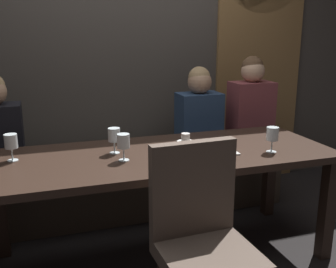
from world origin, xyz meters
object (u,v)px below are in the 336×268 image
at_px(wine_glass_near_right, 114,135).
at_px(dessert_plate, 221,150).
at_px(diner_far_end, 251,107).
at_px(wine_glass_far_left, 123,142).
at_px(wine_glass_center_front, 11,142).
at_px(banquette_bench, 138,187).
at_px(diner_bearded, 199,115).
at_px(dining_table, 162,166).
at_px(fork_on_table, 200,154).
at_px(espresso_cup, 186,139).
at_px(wine_glass_far_right, 272,135).
at_px(chair_near_side, 202,232).

xyz_separation_m(wine_glass_near_right, dessert_plate, (0.65, -0.19, -0.10)).
height_order(diner_far_end, wine_glass_far_left, diner_far_end).
bearing_deg(wine_glass_center_front, banquette_bench, 32.64).
bearing_deg(diner_bearded, banquette_bench, -178.22).
xyz_separation_m(dining_table, fork_on_table, (0.21, -0.11, 0.09)).
height_order(banquette_bench, wine_glass_near_right, wine_glass_near_right).
height_order(diner_far_end, wine_glass_center_front, diner_far_end).
bearing_deg(wine_glass_center_front, diner_far_end, 16.62).
height_order(wine_glass_near_right, espresso_cup, wine_glass_near_right).
relative_size(espresso_cup, dessert_plate, 0.63).
bearing_deg(dessert_plate, wine_glass_far_right, -16.94).
xyz_separation_m(diner_bearded, wine_glass_near_right, (-0.84, -0.63, 0.05)).
xyz_separation_m(diner_bearded, wine_glass_far_left, (-0.81, -0.80, 0.05)).
xyz_separation_m(wine_glass_far_right, wine_glass_near_right, (-0.96, 0.29, 0.00)).
bearing_deg(wine_glass_near_right, wine_glass_far_left, -81.01).
bearing_deg(wine_glass_near_right, dining_table, -15.79).
bearing_deg(dessert_plate, fork_on_table, -179.59).
relative_size(wine_glass_near_right, espresso_cup, 1.37).
relative_size(wine_glass_center_front, wine_glass_far_left, 1.00).
bearing_deg(wine_glass_far_left, dessert_plate, -2.96).
distance_m(dining_table, fork_on_table, 0.26).
height_order(dining_table, dessert_plate, dessert_plate).
relative_size(diner_far_end, wine_glass_far_right, 5.11).
bearing_deg(fork_on_table, dining_table, 136.43).
distance_m(banquette_bench, wine_glass_near_right, 0.93).
relative_size(diner_bearded, espresso_cup, 6.33).
height_order(banquette_bench, fork_on_table, fork_on_table).
xyz_separation_m(wine_glass_center_front, espresso_cup, (1.13, 0.06, -0.09)).
height_order(dining_table, fork_on_table, fork_on_table).
height_order(chair_near_side, wine_glass_center_front, chair_near_side).
bearing_deg(fork_on_table, banquette_bench, 88.90).
relative_size(diner_far_end, dessert_plate, 4.41).
height_order(diner_bearded, wine_glass_far_left, diner_bearded).
xyz_separation_m(dining_table, diner_bearded, (0.55, 0.72, 0.16)).
xyz_separation_m(diner_bearded, wine_glass_far_right, (0.12, -0.92, 0.04)).
distance_m(dining_table, chair_near_side, 0.73).
bearing_deg(dining_table, wine_glass_far_left, -163.51).
relative_size(chair_near_side, wine_glass_far_right, 5.98).
bearing_deg(wine_glass_near_right, diner_far_end, 25.02).
relative_size(diner_far_end, espresso_cup, 6.98).
relative_size(wine_glass_near_right, dessert_plate, 0.86).
height_order(dining_table, wine_glass_far_left, wine_glass_far_left).
bearing_deg(wine_glass_near_right, fork_on_table, -21.09).
bearing_deg(wine_glass_near_right, wine_glass_center_front, 176.17).
distance_m(chair_near_side, wine_glass_center_front, 1.25).
relative_size(diner_bearded, diner_far_end, 0.91).
bearing_deg(wine_glass_center_front, fork_on_table, -11.94).
height_order(chair_near_side, wine_glass_near_right, chair_near_side).
distance_m(chair_near_side, wine_glass_near_right, 0.90).
bearing_deg(fork_on_table, wine_glass_far_left, 160.24).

